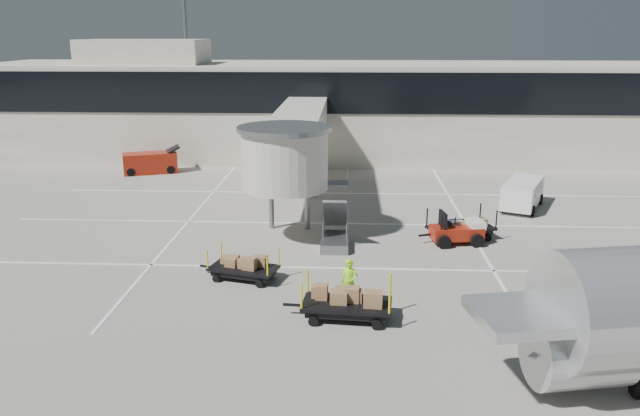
# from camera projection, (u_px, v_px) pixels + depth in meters

# --- Properties ---
(ground) EXTENTS (140.00, 140.00, 0.00)m
(ground) POSITION_uv_depth(u_px,v_px,m) (364.00, 285.00, 27.04)
(ground) COLOR #B7B0A3
(ground) RESTS_ON ground
(lane_markings) EXTENTS (40.00, 30.00, 0.02)m
(lane_markings) POSITION_uv_depth(u_px,v_px,m) (349.00, 222.00, 36.03)
(lane_markings) COLOR white
(lane_markings) RESTS_ON ground
(terminal) EXTENTS (64.00, 12.11, 15.20)m
(terminal) POSITION_uv_depth(u_px,v_px,m) (354.00, 109.00, 54.71)
(terminal) COLOR beige
(terminal) RESTS_ON ground
(jet_bridge) EXTENTS (5.70, 20.40, 6.03)m
(jet_bridge) POSITION_uv_depth(u_px,v_px,m) (296.00, 140.00, 37.84)
(jet_bridge) COLOR beige
(jet_bridge) RESTS_ON ground
(baggage_tug) EXTENTS (2.84, 2.08, 1.74)m
(baggage_tug) POSITION_uv_depth(u_px,v_px,m) (458.00, 232.00, 32.25)
(baggage_tug) COLOR maroon
(baggage_tug) RESTS_ON ground
(suitcase_cart) EXTENTS (4.22, 2.81, 1.64)m
(suitcase_cart) POSITION_uv_depth(u_px,v_px,m) (462.00, 228.00, 32.93)
(suitcase_cart) COLOR black
(suitcase_cart) RESTS_ON ground
(box_cart_near) EXTENTS (4.23, 1.97, 1.63)m
(box_cart_near) POSITION_uv_depth(u_px,v_px,m) (346.00, 303.00, 23.70)
(box_cart_near) COLOR black
(box_cart_near) RESTS_ON ground
(box_cart_far) EXTENTS (3.71, 2.19, 1.42)m
(box_cart_far) POSITION_uv_depth(u_px,v_px,m) (243.00, 268.00, 27.57)
(box_cart_far) COLOR black
(box_cart_far) RESTS_ON ground
(ground_worker) EXTENTS (0.77, 0.58, 1.92)m
(ground_worker) POSITION_uv_depth(u_px,v_px,m) (349.00, 282.00, 24.93)
(ground_worker) COLOR #91E518
(ground_worker) RESTS_ON ground
(minivan) EXTENTS (3.58, 4.90, 1.73)m
(minivan) POSITION_uv_depth(u_px,v_px,m) (523.00, 191.00, 38.76)
(minivan) COLOR white
(minivan) RESTS_ON ground
(belt_loader) EXTENTS (4.60, 2.98, 2.08)m
(belt_loader) POSITION_uv_depth(u_px,v_px,m) (151.00, 163.00, 48.37)
(belt_loader) COLOR maroon
(belt_loader) RESTS_ON ground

